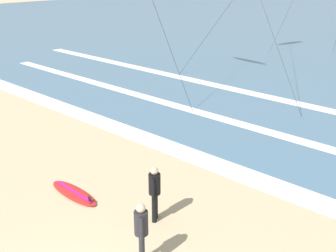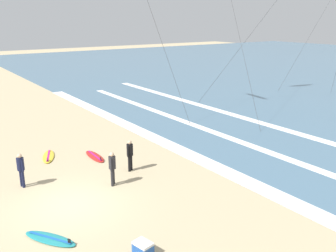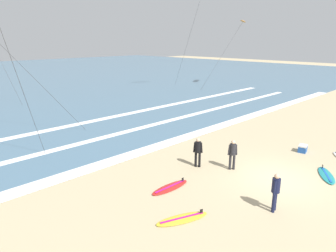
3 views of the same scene
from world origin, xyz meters
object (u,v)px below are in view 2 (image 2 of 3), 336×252
Objects in this scene: surfer_foreground_main at (130,153)px; surfer_mid_group at (112,166)px; surfer_right_near at (21,167)px; surfboard_left_pile at (95,156)px; surfboard_near_water at (48,156)px; surfboard_foreground_flat at (50,239)px; cooler_box at (143,248)px.

surfer_foreground_main is 1.78m from surfer_mid_group.
surfer_right_near is 0.76× the size of surfboard_left_pile.
surfboard_near_water is at bearing -124.70° from surfboard_left_pile.
surfer_mid_group is 4.70m from surfboard_foreground_flat.
surfer_right_near is at bearing -69.56° from surfboard_left_pile.
surfboard_foreground_flat is 0.99× the size of surfboard_left_pile.
surfer_foreground_main is at bearing 125.07° from surfboard_foreground_flat.
surfboard_foreground_flat is (2.67, -3.76, -0.91)m from surfer_mid_group.
cooler_box is (7.38, 1.89, -0.74)m from surfer_right_near.
surfer_mid_group reaches higher than surfboard_foreground_flat.
surfboard_near_water is 1.04× the size of surfboard_foreground_flat.
surfer_right_near is 4.59m from surfboard_left_pile.
surfer_foreground_main is at bearing 14.13° from surfboard_left_pile.
surfer_foreground_main is 2.98m from surfboard_left_pile.
cooler_box is at bearing 14.34° from surfer_right_near.
cooler_box is at bearing -25.99° from surfer_foreground_main.
surfboard_foreground_flat is at bearing -3.87° from surfer_right_near.
surfer_right_near is at bearing -165.66° from cooler_box.
surfer_foreground_main is 5.05m from surfer_right_near.
surfboard_foreground_flat is at bearing -35.24° from surfboard_left_pile.
surfboard_near_water is 8.25m from surfboard_foreground_flat.
cooler_box is at bearing 41.28° from surfboard_foreground_flat.
surfboard_foreground_flat is (7.88, -2.44, 0.00)m from surfboard_near_water.
surfboard_left_pile is 3.05× the size of cooler_box.
surfer_mid_group is at bearing 14.18° from surfboard_near_water.
surfboard_near_water is at bearing 145.03° from surfer_right_near.
surfboard_left_pile is (-6.43, 4.54, 0.00)m from surfboard_foreground_flat.
surfboard_left_pile is (-2.75, -0.69, -0.91)m from surfer_foreground_main.
surfer_foreground_main is at bearing 124.30° from surfer_mid_group.
cooler_box reaches higher than surfboard_near_water.
surfboard_foreground_flat is 3.03× the size of cooler_box.
surfboard_foreground_flat is at bearing -54.93° from surfer_foreground_main.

